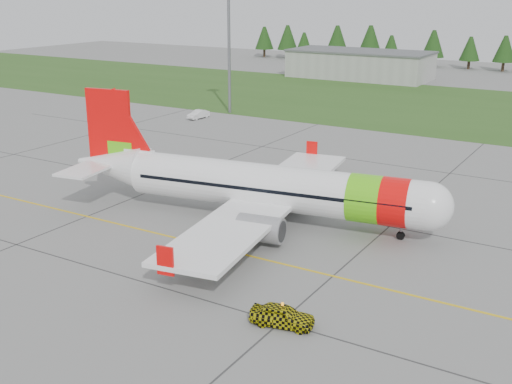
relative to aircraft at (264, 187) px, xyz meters
The scene contains 8 objects.
ground 15.97m from the aircraft, 88.53° to the right, with size 320.00×320.00×0.00m, color gray.
aircraft is the anchor object (origin of this frame).
follow_me_car 19.18m from the aircraft, 56.11° to the right, with size 1.65×1.40×4.11m, color #CCC50B.
service_van 48.69m from the aircraft, 133.09° to the left, with size 1.46×1.38×4.19m, color silver.
grass_strip 66.44m from the aircraft, 89.65° to the left, with size 320.00×50.00×0.03m, color #30561E.
taxi_guideline 8.29m from the aircraft, 87.00° to the right, with size 120.00×0.25×0.02m, color gold.
hangar_west 98.89m from the aircraft, 107.42° to the left, with size 32.00×14.00×6.00m, color #A8A8A3.
floodlight_mast 53.28m from the aircraft, 126.72° to the left, with size 0.50×0.50×20.00m, color slate.
Camera 1 is at (27.42, -31.84, 20.32)m, focal length 45.00 mm.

